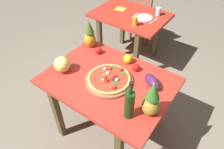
# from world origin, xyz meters

# --- Properties ---
(ground_plane) EXTENTS (10.00, 10.00, 0.00)m
(ground_plane) POSITION_xyz_m (0.00, 0.00, 0.00)
(ground_plane) COLOR gray
(display_table) EXTENTS (1.16, 0.85, 0.76)m
(display_table) POSITION_xyz_m (0.00, 0.00, 0.66)
(display_table) COLOR brown
(display_table) RESTS_ON ground_plane
(background_table) EXTENTS (1.01, 0.72, 0.76)m
(background_table) POSITION_xyz_m (-0.52, 1.23, 0.64)
(background_table) COLOR brown
(background_table) RESTS_ON ground_plane
(dining_chair) EXTENTS (0.43, 0.43, 0.85)m
(dining_chair) POSITION_xyz_m (-0.62, 1.82, 0.48)
(dining_chair) COLOR #94593E
(dining_chair) RESTS_ON ground_plane
(pizza_board) EXTENTS (0.43, 0.43, 0.02)m
(pizza_board) POSITION_xyz_m (0.02, -0.02, 0.78)
(pizza_board) COLOR #94593E
(pizza_board) RESTS_ON display_table
(pizza) EXTENTS (0.39, 0.39, 0.06)m
(pizza) POSITION_xyz_m (0.02, -0.02, 0.80)
(pizza) COLOR tan
(pizza) RESTS_ON pizza_board
(wine_bottle) EXTENTS (0.08, 0.08, 0.36)m
(wine_bottle) POSITION_xyz_m (0.36, -0.24, 0.90)
(wine_bottle) COLOR #143910
(wine_bottle) RESTS_ON display_table
(pineapple_left) EXTENTS (0.13, 0.13, 0.31)m
(pineapple_left) POSITION_xyz_m (-0.47, 0.31, 0.90)
(pineapple_left) COLOR #BD8F23
(pineapple_left) RESTS_ON display_table
(pineapple_right) EXTENTS (0.14, 0.14, 0.34)m
(pineapple_right) POSITION_xyz_m (0.48, -0.12, 0.92)
(pineapple_right) COLOR #B68B33
(pineapple_right) RESTS_ON display_table
(melon) EXTENTS (0.15, 0.15, 0.15)m
(melon) POSITION_xyz_m (-0.42, -0.15, 0.84)
(melon) COLOR #E8D768
(melon) RESTS_ON display_table
(bell_pepper) EXTENTS (0.09, 0.09, 0.10)m
(bell_pepper) POSITION_xyz_m (0.01, 0.31, 0.81)
(bell_pepper) COLOR yellow
(bell_pepper) RESTS_ON display_table
(eggplant) EXTENTS (0.22, 0.19, 0.09)m
(eggplant) POSITION_xyz_m (0.36, 0.16, 0.81)
(eggplant) COLOR #48204C
(eggplant) RESTS_ON display_table
(tomato_near_board) EXTENTS (0.07, 0.07, 0.07)m
(tomato_near_board) POSITION_xyz_m (0.14, 0.25, 0.80)
(tomato_near_board) COLOR red
(tomato_near_board) RESTS_ON display_table
(tomato_by_bottle) EXTENTS (0.07, 0.07, 0.07)m
(tomato_by_bottle) POSITION_xyz_m (-0.32, 0.26, 0.80)
(tomato_by_bottle) COLOR red
(tomato_by_bottle) RESTS_ON display_table
(drinking_glass_juice) EXTENTS (0.06, 0.06, 0.11)m
(drinking_glass_juice) POSITION_xyz_m (-0.31, 0.99, 0.82)
(drinking_glass_juice) COLOR gold
(drinking_glass_juice) RESTS_ON background_table
(drinking_glass_water) EXTENTS (0.06, 0.06, 0.11)m
(drinking_glass_water) POSITION_xyz_m (-0.20, 1.41, 0.82)
(drinking_glass_water) COLOR silver
(drinking_glass_water) RESTS_ON background_table
(dinner_plate) EXTENTS (0.22, 0.22, 0.02)m
(dinner_plate) POSITION_xyz_m (-0.30, 1.23, 0.77)
(dinner_plate) COLOR white
(dinner_plate) RESTS_ON background_table
(fork_utensil) EXTENTS (0.03, 0.18, 0.01)m
(fork_utensil) POSITION_xyz_m (-0.44, 1.23, 0.77)
(fork_utensil) COLOR silver
(fork_utensil) RESTS_ON background_table
(knife_utensil) EXTENTS (0.03, 0.18, 0.01)m
(knife_utensil) POSITION_xyz_m (-0.16, 1.23, 0.77)
(knife_utensil) COLOR silver
(knife_utensil) RESTS_ON background_table
(napkin_folded) EXTENTS (0.16, 0.14, 0.01)m
(napkin_folded) POSITION_xyz_m (-0.72, 1.27, 0.77)
(napkin_folded) COLOR yellow
(napkin_folded) RESTS_ON background_table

